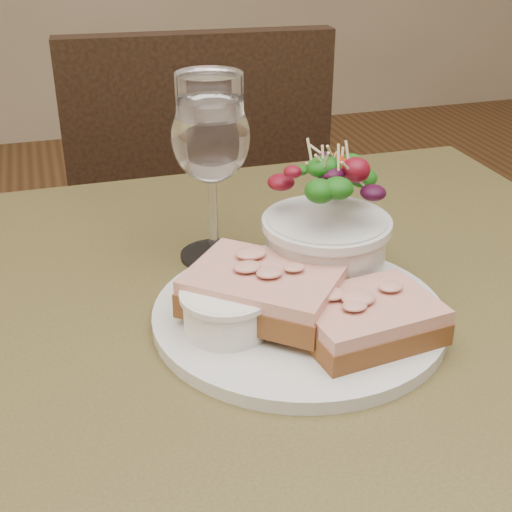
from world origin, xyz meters
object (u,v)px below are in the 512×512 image
object	(u,v)px
dinner_plate	(299,315)
sandwich_back	(263,290)
cafe_table	(279,425)
salad_bowl	(327,220)
wine_glass	(211,142)
chair_far	(196,319)
sandwich_front	(368,319)
ramekin	(227,309)

from	to	relation	value
dinner_plate	sandwich_back	distance (m)	0.04
cafe_table	salad_bowl	size ratio (longest dim) A/B	6.30
sandwich_back	wine_glass	world-z (taller)	wine_glass
dinner_plate	sandwich_back	size ratio (longest dim) A/B	1.66
wine_glass	chair_far	bearing A→B (deg)	80.90
salad_bowl	wine_glass	distance (m)	0.14
sandwich_front	wine_glass	world-z (taller)	wine_glass
cafe_table	wine_glass	distance (m)	0.27
ramekin	chair_far	bearing A→B (deg)	80.76
sandwich_front	wine_glass	size ratio (longest dim) A/B	0.69
sandwich_front	wine_glass	bearing A→B (deg)	105.43
salad_bowl	ramekin	bearing A→B (deg)	-151.76
sandwich_front	salad_bowl	world-z (taller)	salad_bowl
sandwich_front	chair_far	bearing A→B (deg)	81.71
chair_far	sandwich_front	xyz separation A→B (m)	(-0.01, -0.79, 0.48)
cafe_table	ramekin	xyz separation A→B (m)	(-0.05, 0.00, 0.13)
wine_glass	ramekin	bearing A→B (deg)	-99.80
sandwich_back	wine_glass	bearing A→B (deg)	134.28
sandwich_back	ramekin	bearing A→B (deg)	-120.05
sandwich_front	salad_bowl	bearing A→B (deg)	81.18
cafe_table	ramekin	size ratio (longest dim) A/B	11.21
dinner_plate	salad_bowl	world-z (taller)	salad_bowl
sandwich_back	wine_glass	xyz separation A→B (m)	(-0.01, 0.14, 0.09)
wine_glass	salad_bowl	bearing A→B (deg)	-48.01
salad_bowl	dinner_plate	bearing A→B (deg)	-131.93
ramekin	salad_bowl	xyz separation A→B (m)	(0.11, 0.06, 0.04)
chair_far	wine_glass	bearing A→B (deg)	85.65
salad_bowl	sandwich_back	bearing A→B (deg)	-148.01
sandwich_back	ramekin	distance (m)	0.04
dinner_plate	cafe_table	bearing A→B (deg)	-146.56
sandwich_front	ramekin	xyz separation A→B (m)	(-0.11, 0.04, 0.00)
sandwich_back	dinner_plate	bearing A→B (deg)	40.24
cafe_table	sandwich_front	size ratio (longest dim) A/B	6.67
ramekin	wine_glass	xyz separation A→B (m)	(0.03, 0.15, 0.09)
ramekin	salad_bowl	world-z (taller)	salad_bowl
cafe_table	ramekin	world-z (taller)	ramekin
cafe_table	dinner_plate	bearing A→B (deg)	33.44
ramekin	wine_glass	world-z (taller)	wine_glass
sandwich_front	sandwich_back	distance (m)	0.09
cafe_table	salad_bowl	bearing A→B (deg)	43.89
chair_far	wine_glass	xyz separation A→B (m)	(-0.10, -0.60, 0.58)
cafe_table	sandwich_back	xyz separation A→B (m)	(-0.01, 0.01, 0.14)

